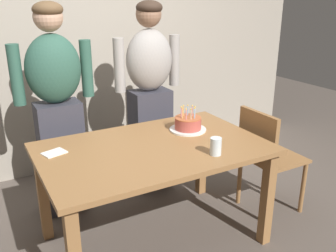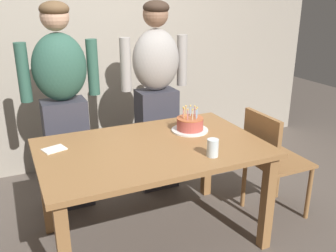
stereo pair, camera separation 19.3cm
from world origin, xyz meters
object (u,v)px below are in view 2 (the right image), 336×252
water_glass_near (213,148)px  napkin_stack (54,149)px  birthday_cake (190,125)px  person_man_bearded (63,106)px  person_woman_cardigan (156,95)px  dining_chair (270,157)px

water_glass_near → napkin_stack: water_glass_near is taller
birthday_cake → water_glass_near: 0.47m
birthday_cake → water_glass_near: bearing=-100.2°
birthday_cake → napkin_stack: birthday_cake is taller
person_man_bearded → person_woman_cardigan: bearing=-180.0°
water_glass_near → person_woman_cardigan: person_woman_cardigan is taller
person_man_bearded → dining_chair: person_man_bearded is taller
napkin_stack → water_glass_near: bearing=-30.0°
napkin_stack → person_woman_cardigan: bearing=29.4°
napkin_stack → dining_chair: (1.56, -0.29, -0.23)m
birthday_cake → person_man_bearded: (-0.82, 0.59, 0.09)m
person_woman_cardigan → dining_chair: size_ratio=1.90×
water_glass_near → person_man_bearded: person_man_bearded is taller
person_man_bearded → person_woman_cardigan: same height
water_glass_near → napkin_stack: bearing=150.0°
napkin_stack → person_man_bearded: (0.16, 0.54, 0.13)m
napkin_stack → person_man_bearded: size_ratio=0.08×
birthday_cake → dining_chair: size_ratio=0.31×
birthday_cake → water_glass_near: birthday_cake is taller
person_man_bearded → person_woman_cardigan: (0.79, 0.00, 0.00)m
person_man_bearded → dining_chair: bearing=149.4°
birthday_cake → person_woman_cardigan: 0.60m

